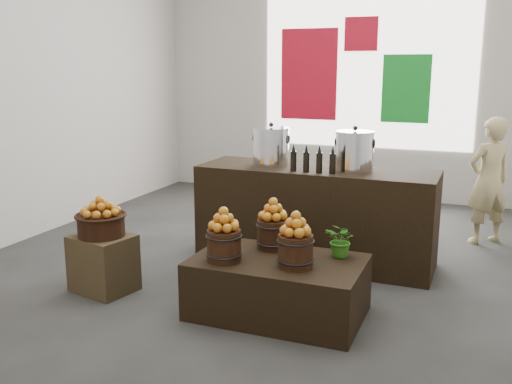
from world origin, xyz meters
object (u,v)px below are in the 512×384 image
at_px(wicker_basket, 101,226).
at_px(counter, 315,215).
at_px(stock_pot_center, 354,152).
at_px(display_table, 278,287).
at_px(stock_pot_left, 271,147).
at_px(shopper, 489,181).
at_px(crate, 103,263).

bearing_deg(wicker_basket, counter, 43.73).
relative_size(wicker_basket, stock_pot_center, 1.11).
bearing_deg(display_table, stock_pot_left, 112.64).
xyz_separation_m(stock_pot_left, shopper, (2.18, 1.34, -0.45)).
bearing_deg(wicker_basket, crate, 0.00).
height_order(counter, stock_pot_left, stock_pot_left).
relative_size(crate, stock_pot_left, 1.39).
bearing_deg(crate, stock_pot_center, 37.39).
xyz_separation_m(wicker_basket, counter, (1.58, 1.51, -0.12)).
bearing_deg(wicker_basket, display_table, 3.46).
relative_size(counter, shopper, 1.66).
relative_size(wicker_basket, stock_pot_left, 1.11).
xyz_separation_m(wicker_basket, shopper, (3.26, 2.86, 0.12)).
relative_size(crate, wicker_basket, 1.25).
relative_size(crate, shopper, 0.36).
xyz_separation_m(crate, shopper, (3.26, 2.86, 0.48)).
height_order(stock_pot_center, shopper, shopper).
xyz_separation_m(stock_pot_left, stock_pot_center, (0.89, -0.01, 0.00)).
relative_size(stock_pot_left, stock_pot_center, 1.00).
distance_m(counter, stock_pot_center, 0.79).
bearing_deg(wicker_basket, shopper, 41.30).
bearing_deg(stock_pot_left, shopper, 31.65).
relative_size(wicker_basket, counter, 0.17).
bearing_deg(counter, shopper, 39.69).
bearing_deg(display_table, counter, 93.61).
height_order(wicker_basket, counter, counter).
distance_m(display_table, shopper, 3.23).
relative_size(wicker_basket, display_table, 0.30).
bearing_deg(shopper, wicker_basket, 5.46).
xyz_separation_m(wicker_basket, display_table, (1.66, 0.10, -0.38)).
bearing_deg(stock_pot_center, crate, -142.61).
distance_m(crate, display_table, 1.67).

